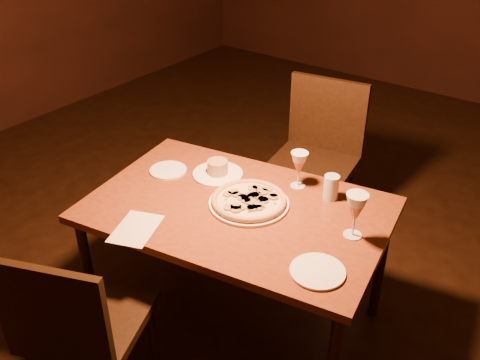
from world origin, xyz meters
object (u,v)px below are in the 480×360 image
Objects in this scene: dining_table at (237,218)px; chair_near at (79,325)px; pizza_plate at (249,201)px; chair_far at (316,154)px.

chair_near is at bearing -112.02° from dining_table.
pizza_plate is at bearing 54.18° from chair_near.
dining_table is 0.82m from chair_near.
dining_table is at bearing -92.46° from chair_far.
chair_far reaches higher than dining_table.
chair_far is (-0.10, 0.92, -0.10)m from dining_table.
chair_far is at bearing 65.87° from chair_near.
dining_table is at bearing 55.72° from chair_near.
dining_table is 0.93m from chair_far.
chair_near is (-0.18, -0.78, -0.14)m from dining_table.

